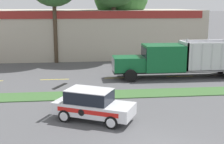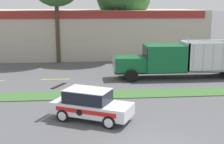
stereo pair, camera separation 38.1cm
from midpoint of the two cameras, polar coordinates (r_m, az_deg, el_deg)
grass_verge at (r=21.89m, az=2.40°, el=-4.00°), size 120.00×2.07×0.06m
centre_line_3 at (r=26.62m, az=-10.84°, el=-1.34°), size 2.40×0.14×0.01m
centre_line_4 at (r=26.73m, az=0.78°, el=-1.07°), size 2.40×0.14×0.01m
centre_line_5 at (r=27.90m, az=11.86°, el=-0.77°), size 2.40×0.14×0.01m
dump_truck_mid at (r=27.03m, az=10.52°, el=2.14°), size 11.86×2.71×3.41m
rally_car at (r=16.95m, az=-4.27°, el=-5.93°), size 4.63×3.50×1.72m
store_building_backdrop at (r=40.04m, az=-9.89°, el=7.19°), size 33.84×12.10×5.54m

